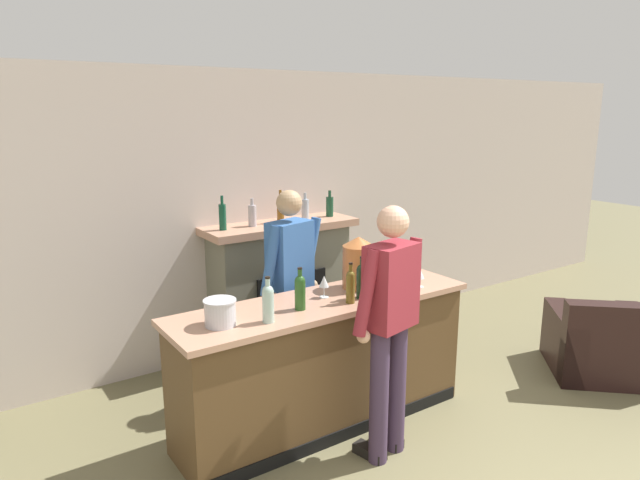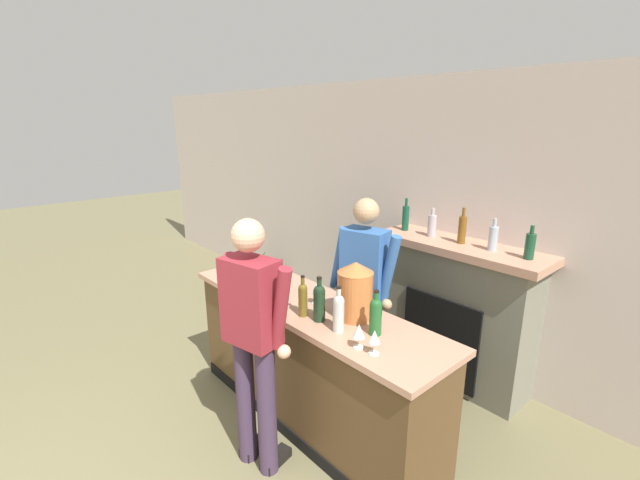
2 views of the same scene
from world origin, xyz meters
The scene contains 17 objects.
wall_back_panel centered at (0.00, 3.88, 1.38)m, with size 12.00×0.07×2.75m.
bar_counter centered at (-0.19, 2.25, 0.51)m, with size 2.37×0.65×1.01m.
fireplace_stone centered at (0.24, 3.62, 0.67)m, with size 1.53×0.52×1.63m.
armchair_black centered at (2.39, 1.49, 0.27)m, with size 1.21×1.21×0.77m.
person_customer centered at (-0.06, 1.66, 0.99)m, with size 0.65×0.36×1.79m.
person_bartender centered at (-0.14, 2.80, 0.97)m, with size 0.64×0.37×1.76m.
copper_dispenser centered at (0.20, 2.33, 1.22)m, with size 0.25×0.29×0.41m.
ice_bucket_steel centered at (-1.04, 2.21, 1.10)m, with size 0.22×0.22×0.18m.
wine_bottle_riesling_slim centered at (-0.07, 2.08, 1.14)m, with size 0.07×0.07×0.30m.
wine_bottle_chardonnay_pale centered at (-0.44, 2.17, 1.15)m, with size 0.08×0.08×0.31m.
wine_bottle_burgundy_dark centered at (0.26, 2.11, 1.15)m, with size 0.08×0.08×0.32m.
wine_bottle_rose_blush centered at (-0.75, 2.08, 1.15)m, with size 0.08×0.08×0.31m.
wine_bottle_port_short centered at (0.06, 2.12, 1.15)m, with size 0.08×0.08×0.32m.
wine_bottle_cabernet_heavy centered at (0.45, 2.26, 1.15)m, with size 0.08×0.08×0.31m.
wine_glass_by_dispenser centered at (-0.16, 2.29, 1.13)m, with size 0.07×0.07×0.17m.
wine_glass_mid_counter centered at (0.61, 2.07, 1.12)m, with size 0.07×0.07×0.15m.
wine_glass_near_bucket centered at (0.50, 2.05, 1.12)m, with size 0.08×0.08×0.16m.
Camera 1 is at (-2.47, -1.05, 2.39)m, focal length 32.00 mm.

